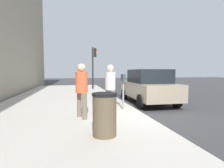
{
  "coord_description": "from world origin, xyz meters",
  "views": [
    {
      "loc": [
        -6.11,
        2.43,
        1.66
      ],
      "look_at": [
        0.66,
        0.98,
        1.17
      ],
      "focal_mm": 28.24,
      "sensor_mm": 36.0,
      "label": 1
    }
  ],
  "objects": [
    {
      "name": "parking_meter",
      "position": [
        0.64,
        0.52,
        1.17
      ],
      "size": [
        0.36,
        0.12,
        1.41
      ],
      "color": "gray",
      "rests_on": "sidewalk_slab"
    },
    {
      "name": "sidewalk_slab",
      "position": [
        0.0,
        3.0,
        0.07
      ],
      "size": [
        28.0,
        6.0,
        0.15
      ],
      "primitive_type": "cube",
      "color": "#B7B2A8",
      "rests_on": "ground_plane"
    },
    {
      "name": "traffic_signal",
      "position": [
        9.19,
        0.74,
        2.58
      ],
      "size": [
        0.24,
        0.44,
        3.6
      ],
      "color": "black",
      "rests_on": "sidewalk_slab"
    },
    {
      "name": "pedestrian_at_meter",
      "position": [
        0.26,
        1.13,
        1.19
      ],
      "size": [
        0.52,
        0.38,
        1.76
      ],
      "rotation": [
        0.0,
        0.0,
        -1.27
      ],
      "color": "#726656",
      "rests_on": "sidewalk_slab"
    },
    {
      "name": "parked_sedan_near",
      "position": [
        2.52,
        -1.35,
        0.89
      ],
      "size": [
        4.44,
        2.04,
        1.77
      ],
      "color": "gray",
      "rests_on": "ground_plane"
    },
    {
      "name": "pedestrian_bystander",
      "position": [
        -0.39,
        2.2,
        1.19
      ],
      "size": [
        0.5,
        0.38,
        1.77
      ],
      "rotation": [
        0.0,
        0.0,
        -1.16
      ],
      "color": "#726656",
      "rests_on": "sidewalk_slab"
    },
    {
      "name": "ground_plane",
      "position": [
        0.0,
        0.0,
        0.0
      ],
      "size": [
        80.0,
        80.0,
        0.0
      ],
      "primitive_type": "plane",
      "color": "#38383A",
      "rests_on": "ground"
    },
    {
      "name": "trash_bin",
      "position": [
        -2.1,
        1.75,
        0.66
      ],
      "size": [
        0.59,
        0.59,
        1.01
      ],
      "color": "brown",
      "rests_on": "sidewalk_slab"
    }
  ]
}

